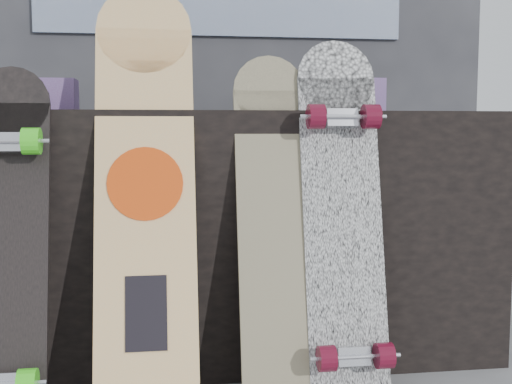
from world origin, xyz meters
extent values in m
cube|color=black|center=(0.00, 0.50, 0.40)|extent=(1.60, 0.60, 0.80)
cube|color=#2F2F34|center=(0.00, 1.35, 1.10)|extent=(2.40, 0.20, 2.20)
cube|color=navy|center=(0.00, 1.24, 1.30)|extent=(1.60, 0.02, 0.30)
cube|color=#633F81|center=(-0.62, 0.46, 0.85)|extent=(0.18, 0.12, 0.10)
cube|color=#633F81|center=(0.43, 0.59, 0.86)|extent=(0.14, 0.14, 0.12)
cube|color=#D1B78C|center=(0.14, 0.52, 0.83)|extent=(0.22, 0.10, 0.06)
cube|color=#D4B88E|center=(-0.31, 0.12, 0.51)|extent=(0.27, 0.34, 1.03)
cylinder|color=#D4B88E|center=(-0.31, 0.29, 1.03)|extent=(0.27, 0.10, 0.26)
cylinder|color=#DB430D|center=(-0.31, 0.14, 0.60)|extent=(0.21, 0.06, 0.20)
cube|color=black|center=(-0.31, 0.04, 0.27)|extent=(0.11, 0.06, 0.19)
cube|color=beige|center=(0.04, 0.13, 0.43)|extent=(0.21, 0.22, 0.86)
cylinder|color=beige|center=(0.04, 0.24, 0.86)|extent=(0.21, 0.06, 0.21)
cube|color=white|center=(0.24, 0.13, 0.45)|extent=(0.23, 0.22, 0.90)
cylinder|color=white|center=(0.24, 0.23, 0.89)|extent=(0.23, 0.07, 0.23)
cube|color=silver|center=(0.24, 0.02, 0.13)|extent=(0.09, 0.04, 0.06)
cylinder|color=#550C1E|center=(0.16, 0.00, 0.14)|extent=(0.04, 0.07, 0.07)
cylinder|color=#550C1E|center=(0.32, 0.00, 0.14)|extent=(0.05, 0.07, 0.07)
cube|color=silver|center=(0.24, 0.16, 0.78)|extent=(0.09, 0.04, 0.06)
cylinder|color=#550C1E|center=(0.16, 0.14, 0.78)|extent=(0.04, 0.07, 0.07)
cylinder|color=#550C1E|center=(0.32, 0.14, 0.78)|extent=(0.05, 0.07, 0.07)
cube|color=black|center=(-0.67, 0.10, 0.41)|extent=(0.20, 0.22, 0.82)
cylinder|color=black|center=(-0.67, 0.20, 0.81)|extent=(0.20, 0.07, 0.20)
cube|color=silver|center=(-0.67, -0.02, 0.12)|extent=(0.09, 0.04, 0.06)
cylinder|color=#40DF1F|center=(-0.60, -0.04, 0.13)|extent=(0.04, 0.07, 0.07)
cube|color=silver|center=(-0.67, 0.13, 0.71)|extent=(0.09, 0.04, 0.06)
cylinder|color=#40DF1F|center=(-0.60, 0.11, 0.72)|extent=(0.04, 0.07, 0.07)
camera|label=1|loc=(-0.26, -1.61, 0.75)|focal=45.00mm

